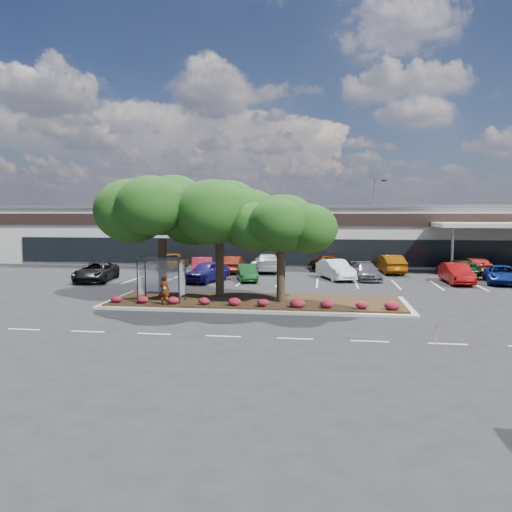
# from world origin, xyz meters

# --- Properties ---
(ground) EXTENTS (160.00, 160.00, 0.00)m
(ground) POSITION_xyz_m (0.00, 0.00, 0.00)
(ground) COLOR black
(ground) RESTS_ON ground
(retail_store) EXTENTS (80.40, 25.20, 6.25)m
(retail_store) POSITION_xyz_m (0.06, 33.91, 3.15)
(retail_store) COLOR beige
(retail_store) RESTS_ON ground
(landscape_island) EXTENTS (18.00, 6.00, 0.26)m
(landscape_island) POSITION_xyz_m (-2.00, 4.00, 0.12)
(landscape_island) COLOR #9E9E99
(landscape_island) RESTS_ON ground
(lane_markings) EXTENTS (33.12, 20.06, 0.01)m
(lane_markings) POSITION_xyz_m (-0.14, 10.42, 0.01)
(lane_markings) COLOR silver
(lane_markings) RESTS_ON ground
(shrub_row) EXTENTS (17.00, 0.80, 0.50)m
(shrub_row) POSITION_xyz_m (-2.00, 1.90, 0.51)
(shrub_row) COLOR maroon
(shrub_row) RESTS_ON landscape_island
(bus_shelter) EXTENTS (2.75, 1.55, 2.59)m
(bus_shelter) POSITION_xyz_m (-7.50, 2.95, 2.31)
(bus_shelter) COLOR black
(bus_shelter) RESTS_ON landscape_island
(island_tree_west) EXTENTS (7.20, 7.20, 7.89)m
(island_tree_west) POSITION_xyz_m (-8.00, 4.50, 4.21)
(island_tree_west) COLOR #14350C
(island_tree_west) RESTS_ON landscape_island
(island_tree_mid) EXTENTS (6.60, 6.60, 7.32)m
(island_tree_mid) POSITION_xyz_m (-4.50, 5.20, 3.92)
(island_tree_mid) COLOR #14350C
(island_tree_mid) RESTS_ON landscape_island
(island_tree_east) EXTENTS (5.80, 5.80, 6.50)m
(island_tree_east) POSITION_xyz_m (-0.50, 3.70, 3.51)
(island_tree_east) COLOR #14350C
(island_tree_east) RESTS_ON landscape_island
(conifer_north_west) EXTENTS (4.40, 4.40, 10.00)m
(conifer_north_west) POSITION_xyz_m (-30.00, 46.00, 5.00)
(conifer_north_west) COLOR #14350C
(conifer_north_west) RESTS_ON ground
(person_waiting) EXTENTS (0.67, 0.50, 1.67)m
(person_waiting) POSITION_xyz_m (-6.97, 1.70, 1.09)
(person_waiting) COLOR #594C47
(person_waiting) RESTS_ON landscape_island
(light_pole) EXTENTS (1.42, 0.72, 9.02)m
(light_pole) POSITION_xyz_m (7.24, 28.03, 3.97)
(light_pole) COLOR #9E9E99
(light_pole) RESTS_ON ground
(survey_stake) EXTENTS (0.07, 0.14, 0.95)m
(survey_stake) POSITION_xyz_m (6.64, -4.38, 0.61)
(survey_stake) COLOR #A18654
(survey_stake) RESTS_ON ground
(car_0) EXTENTS (3.24, 5.77, 1.52)m
(car_0) POSITION_xyz_m (-16.15, 12.21, 0.76)
(car_0) COLOR black
(car_0) RESTS_ON ground
(car_1) EXTENTS (3.31, 5.12, 1.62)m
(car_1) POSITION_xyz_m (-7.24, 13.20, 0.81)
(car_1) COLOR navy
(car_1) RESTS_ON ground
(car_2) EXTENTS (2.90, 5.27, 1.65)m
(car_2) POSITION_xyz_m (-8.34, 15.99, 0.82)
(car_2) COLOR maroon
(car_2) RESTS_ON ground
(car_3) EXTENTS (2.45, 4.24, 1.32)m
(car_3) POSITION_xyz_m (-4.18, 14.11, 0.66)
(car_3) COLOR #134219
(car_3) RESTS_ON ground
(car_4) EXTENTS (2.52, 4.92, 1.37)m
(car_4) POSITION_xyz_m (5.43, 15.97, 0.68)
(car_4) COLOR #525057
(car_4) RESTS_ON ground
(car_5) EXTENTS (3.40, 5.22, 1.62)m
(car_5) POSITION_xyz_m (2.96, 15.94, 0.81)
(car_5) COLOR white
(car_5) RESTS_ON ground
(car_6) EXTENTS (1.83, 4.84, 1.58)m
(car_6) POSITION_xyz_m (12.22, 14.79, 0.79)
(car_6) COLOR maroon
(car_6) RESTS_ON ground
(car_8) EXTENTS (3.31, 5.38, 1.39)m
(car_8) POSITION_xyz_m (15.68, 15.14, 0.70)
(car_8) COLOR navy
(car_8) RESTS_ON ground
(car_9) EXTENTS (3.61, 5.92, 1.53)m
(car_9) POSITION_xyz_m (-12.60, 21.66, 0.77)
(car_9) COLOR #793E07
(car_9) RESTS_ON ground
(car_10) EXTENTS (1.78, 4.65, 1.51)m
(car_10) POSITION_xyz_m (-6.29, 19.38, 0.76)
(car_10) COLOR #65190C
(car_10) RESTS_ON ground
(car_11) EXTENTS (2.97, 5.98, 1.67)m
(car_11) POSITION_xyz_m (-3.22, 20.57, 0.83)
(car_11) COLOR #B8B8B8
(car_11) RESTS_ON ground
(car_12) EXTENTS (3.11, 5.45, 1.43)m
(car_12) POSITION_xyz_m (-3.14, 20.92, 0.72)
(car_12) COLOR silver
(car_12) RESTS_ON ground
(car_13) EXTENTS (3.22, 5.57, 1.46)m
(car_13) POSITION_xyz_m (2.26, 22.16, 0.73)
(car_13) COLOR #6A2705
(car_13) RESTS_ON ground
(car_14) EXTENTS (2.52, 5.32, 1.69)m
(car_14) POSITION_xyz_m (7.92, 20.86, 0.84)
(car_14) COLOR #763804
(car_14) RESTS_ON ground
(car_15) EXTENTS (2.56, 4.75, 1.48)m
(car_15) POSITION_xyz_m (15.13, 21.40, 0.74)
(car_15) COLOR maroon
(car_15) RESTS_ON ground
(car_16) EXTENTS (3.34, 5.31, 1.44)m
(car_16) POSITION_xyz_m (13.59, 19.67, 0.72)
(car_16) COLOR #16431E
(car_16) RESTS_ON ground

